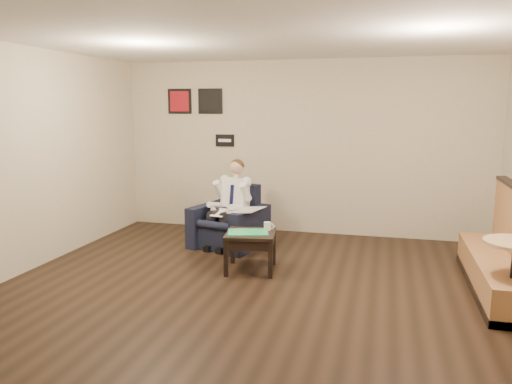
% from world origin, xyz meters
% --- Properties ---
extents(ground, '(6.00, 6.00, 0.00)m').
position_xyz_m(ground, '(0.00, 0.00, 0.00)').
color(ground, black).
rests_on(ground, ground).
extents(wall_back, '(6.00, 0.02, 2.80)m').
position_xyz_m(wall_back, '(0.00, 3.00, 1.40)').
color(wall_back, beige).
rests_on(wall_back, ground).
extents(wall_front, '(6.00, 0.02, 2.80)m').
position_xyz_m(wall_front, '(0.00, -3.00, 1.40)').
color(wall_front, beige).
rests_on(wall_front, ground).
extents(wall_left, '(0.02, 6.00, 2.80)m').
position_xyz_m(wall_left, '(-3.00, 0.00, 1.40)').
color(wall_left, beige).
rests_on(wall_left, ground).
extents(ceiling, '(6.00, 6.00, 0.02)m').
position_xyz_m(ceiling, '(0.00, 0.00, 2.80)').
color(ceiling, white).
rests_on(ceiling, wall_back).
extents(seating_sign, '(0.32, 0.02, 0.20)m').
position_xyz_m(seating_sign, '(-1.30, 2.98, 1.50)').
color(seating_sign, black).
rests_on(seating_sign, wall_back).
extents(art_print_left, '(0.42, 0.03, 0.42)m').
position_xyz_m(art_print_left, '(-2.10, 2.98, 2.15)').
color(art_print_left, '#A5141F').
rests_on(art_print_left, wall_back).
extents(art_print_right, '(0.42, 0.03, 0.42)m').
position_xyz_m(art_print_right, '(-1.55, 2.98, 2.15)').
color(art_print_right, black).
rests_on(art_print_right, wall_back).
extents(armchair, '(1.14, 1.14, 0.89)m').
position_xyz_m(armchair, '(-0.88, 1.87, 0.45)').
color(armchair, black).
rests_on(armchair, ground).
extents(seated_man, '(0.80, 1.00, 1.23)m').
position_xyz_m(seated_man, '(-0.92, 1.75, 0.61)').
color(seated_man, white).
rests_on(seated_man, armchair).
extents(lap_papers, '(0.26, 0.33, 0.01)m').
position_xyz_m(lap_papers, '(-0.94, 1.66, 0.55)').
color(lap_papers, white).
rests_on(lap_papers, seated_man).
extents(newspaper, '(0.49, 0.56, 0.01)m').
position_xyz_m(newspaper, '(-0.55, 1.67, 0.61)').
color(newspaper, silver).
rests_on(newspaper, armchair).
extents(side_table, '(0.69, 0.69, 0.50)m').
position_xyz_m(side_table, '(-0.27, 0.86, 0.25)').
color(side_table, black).
rests_on(side_table, ground).
extents(green_folder, '(0.58, 0.48, 0.01)m').
position_xyz_m(green_folder, '(-0.30, 0.83, 0.50)').
color(green_folder, '#28CB71').
rests_on(green_folder, side_table).
extents(coffee_mug, '(0.10, 0.10, 0.10)m').
position_xyz_m(coffee_mug, '(-0.10, 1.02, 0.55)').
color(coffee_mug, white).
rests_on(coffee_mug, side_table).
extents(smartphone, '(0.16, 0.08, 0.01)m').
position_xyz_m(smartphone, '(-0.24, 1.04, 0.50)').
color(smartphone, black).
rests_on(smartphone, side_table).
extents(banquette, '(0.53, 2.24, 1.15)m').
position_xyz_m(banquette, '(2.59, 0.88, 0.57)').
color(banquette, '#9B693C').
rests_on(banquette, ground).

